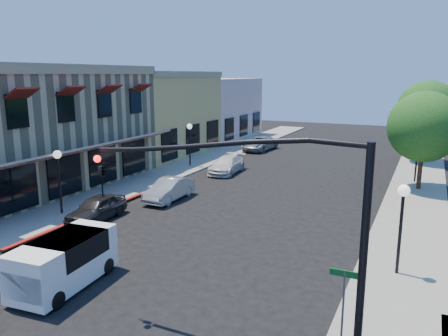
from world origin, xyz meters
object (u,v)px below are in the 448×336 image
at_px(signal_mast_arm, 278,211).
at_px(parked_car_b, 169,189).
at_px(street_name_sign, 344,298).
at_px(lamppost_left_far, 190,134).
at_px(parked_car_a, 97,208).
at_px(parked_car_c, 227,165).
at_px(lamppost_right_far, 418,145).
at_px(lamppost_left_near, 58,166).
at_px(parked_car_d, 259,144).
at_px(street_tree_b, 427,110).
at_px(white_van, 63,260).
at_px(lamppost_right_near, 402,207).
at_px(street_tree_a, 424,127).

height_order(signal_mast_arm, parked_car_b, signal_mast_arm).
xyz_separation_m(street_name_sign, lamppost_left_far, (-16.00, 19.80, 1.04)).
xyz_separation_m(parked_car_a, parked_car_c, (1.40, 13.09, -0.01)).
relative_size(signal_mast_arm, lamppost_right_far, 2.24).
bearing_deg(lamppost_left_near, parked_car_d, 84.53).
xyz_separation_m(street_tree_b, lamppost_left_far, (-17.30, -10.00, -1.81)).
relative_size(lamppost_left_near, white_van, 0.85).
xyz_separation_m(lamppost_left_far, white_van, (6.28, -20.04, -1.70)).
xyz_separation_m(signal_mast_arm, lamppost_right_near, (2.64, 6.50, -1.35)).
xyz_separation_m(signal_mast_arm, white_van, (-8.07, 0.46, -3.05)).
xyz_separation_m(lamppost_left_near, lamppost_right_far, (17.00, 16.00, 0.00)).
bearing_deg(lamppost_right_far, lamppost_left_near, -136.74).
relative_size(signal_mast_arm, street_name_sign, 3.20).
bearing_deg(signal_mast_arm, parked_car_d, 111.57).
bearing_deg(lamppost_right_near, street_name_sign, -99.78).
bearing_deg(parked_car_d, white_van, -78.05).
distance_m(street_tree_b, signal_mast_arm, 30.65).
xyz_separation_m(lamppost_left_far, parked_car_d, (2.30, 10.00, -2.05)).
bearing_deg(street_tree_b, parked_car_a, -122.20).
height_order(parked_car_a, parked_car_d, parked_car_d).
height_order(street_tree_b, parked_car_a, street_tree_b).
relative_size(lamppost_left_near, parked_car_d, 0.73).
xyz_separation_m(white_van, parked_car_a, (-3.98, 6.22, -0.39)).
bearing_deg(street_tree_a, signal_mast_arm, -98.17).
bearing_deg(lamppost_right_near, street_tree_a, 88.77).
relative_size(lamppost_right_far, white_van, 0.85).
height_order(parked_car_c, parked_car_d, parked_car_d).
relative_size(lamppost_right_near, parked_car_a, 0.94).
height_order(street_name_sign, lamppost_right_far, lamppost_right_far).
xyz_separation_m(street_tree_a, street_name_sign, (-1.30, -19.80, -2.50)).
bearing_deg(lamppost_left_far, lamppost_right_far, 6.71).
bearing_deg(street_name_sign, parked_car_d, 114.69).
bearing_deg(lamppost_left_far, lamppost_left_near, -90.00).
bearing_deg(parked_car_a, lamppost_right_near, -4.14).
height_order(white_van, parked_car_a, white_van).
xyz_separation_m(street_name_sign, lamppost_right_near, (1.00, 5.80, 1.04)).
distance_m(lamppost_left_near, white_van, 8.88).
relative_size(street_tree_b, lamppost_left_near, 1.97).
bearing_deg(street_tree_a, white_van, -118.80).
relative_size(street_tree_b, lamppost_right_far, 1.97).
distance_m(street_name_sign, parked_car_d, 32.81).
bearing_deg(street_tree_b, lamppost_right_near, -90.72).
bearing_deg(lamppost_right_near, lamppost_left_far, 140.53).
xyz_separation_m(lamppost_right_near, lamppost_right_far, (0.00, 16.00, 0.00)).
height_order(lamppost_right_far, parked_car_b, lamppost_right_far).
relative_size(street_tree_b, white_van, 1.67).
bearing_deg(parked_car_d, street_tree_a, -29.29).
distance_m(street_tree_b, white_van, 32.19).
height_order(lamppost_right_far, parked_car_c, lamppost_right_far).
bearing_deg(parked_car_c, white_van, -86.26).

